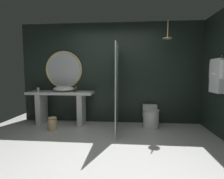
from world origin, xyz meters
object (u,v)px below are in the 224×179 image
object	(u,v)px
hanging_bathrobe	(217,74)
toilet	(151,117)
soap_dispenser	(76,89)
rain_shower_head	(168,37)
waste_bin	(52,123)
tumbler_cup	(38,89)
round_wall_mirror	(64,70)
vessel_sink	(64,89)

from	to	relation	value
hanging_bathrobe	toilet	size ratio (longest dim) A/B	1.32
soap_dispenser	hanging_bathrobe	distance (m)	3.16
rain_shower_head	waste_bin	bearing A→B (deg)	-171.70
tumbler_cup	hanging_bathrobe	bearing A→B (deg)	-7.96
tumbler_cup	round_wall_mirror	xyz separation A→B (m)	(0.58, 0.30, 0.50)
soap_dispenser	rain_shower_head	size ratio (longest dim) A/B	0.32
tumbler_cup	soap_dispenser	distance (m)	0.98
tumbler_cup	waste_bin	world-z (taller)	tumbler_cup
round_wall_mirror	tumbler_cup	bearing A→B (deg)	-152.94
tumbler_cup	rain_shower_head	distance (m)	3.41
tumbler_cup	toilet	bearing A→B (deg)	-0.30
vessel_sink	toilet	xyz separation A→B (m)	(2.19, -0.09, -0.65)
vessel_sink	tumbler_cup	size ratio (longest dim) A/B	5.26
toilet	waste_bin	size ratio (longest dim) A/B	1.84
round_wall_mirror	toilet	size ratio (longest dim) A/B	1.75
rain_shower_head	waste_bin	distance (m)	3.32
vessel_sink	tumbler_cup	world-z (taller)	vessel_sink
round_wall_mirror	rain_shower_head	size ratio (longest dim) A/B	2.45
tumbler_cup	toilet	distance (m)	2.91
soap_dispenser	hanging_bathrobe	world-z (taller)	hanging_bathrobe
waste_bin	vessel_sink	bearing A→B (deg)	78.05
round_wall_mirror	toilet	bearing A→B (deg)	-7.82
tumbler_cup	rain_shower_head	bearing A→B (deg)	-0.88
tumbler_cup	waste_bin	bearing A→B (deg)	-38.62
hanging_bathrobe	toilet	world-z (taller)	hanging_bathrobe
rain_shower_head	hanging_bathrobe	bearing A→B (deg)	-30.42
vessel_sink	hanging_bathrobe	world-z (taller)	hanging_bathrobe
soap_dispenser	round_wall_mirror	world-z (taller)	round_wall_mirror
vessel_sink	soap_dispenser	world-z (taller)	vessel_sink
soap_dispenser	waste_bin	world-z (taller)	soap_dispenser
tumbler_cup	soap_dispenser	size ratio (longest dim) A/B	0.79
tumbler_cup	round_wall_mirror	distance (m)	0.82
vessel_sink	waste_bin	distance (m)	0.92
tumbler_cup	waste_bin	size ratio (longest dim) A/B	0.34
toilet	round_wall_mirror	bearing A→B (deg)	172.18
vessel_sink	waste_bin	bearing A→B (deg)	-101.95
vessel_sink	soap_dispenser	distance (m)	0.33
tumbler_cup	hanging_bathrobe	distance (m)	4.12
hanging_bathrobe	tumbler_cup	bearing A→B (deg)	172.04
vessel_sink	tumbler_cup	distance (m)	0.66
tumbler_cup	toilet	xyz separation A→B (m)	(2.84, -0.01, -0.64)
vessel_sink	hanging_bathrobe	size ratio (longest dim) A/B	0.72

